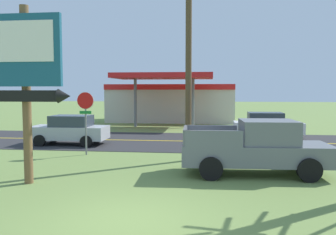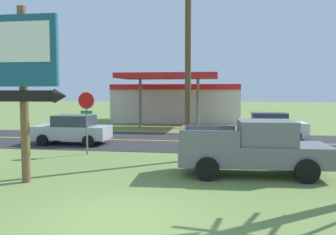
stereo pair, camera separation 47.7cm
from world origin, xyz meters
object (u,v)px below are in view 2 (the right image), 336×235
(stop_sign, at_px, (86,112))
(utility_pole, at_px, (188,51))
(pickup_grey_parked_on_lawn, at_px, (255,148))
(car_silver_near_lane, at_px, (73,130))
(car_white_mid_lane, at_px, (271,126))
(gas_station, at_px, (177,101))
(motel_sign, at_px, (23,68))

(stop_sign, xyz_separation_m, utility_pole, (4.84, -0.80, 2.67))
(utility_pole, bearing_deg, stop_sign, 170.62)
(utility_pole, distance_m, pickup_grey_parked_on_lawn, 5.06)
(car_silver_near_lane, height_order, car_white_mid_lane, same)
(stop_sign, distance_m, gas_station, 18.88)
(motel_sign, height_order, car_white_mid_lane, motel_sign)
(gas_station, relative_size, car_silver_near_lane, 2.86)
(car_silver_near_lane, bearing_deg, utility_pole, -28.64)
(motel_sign, distance_m, utility_pole, 6.69)
(gas_station, xyz_separation_m, car_white_mid_lane, (7.38, -11.84, -1.11))
(pickup_grey_parked_on_lawn, bearing_deg, gas_station, 104.16)
(motel_sign, relative_size, car_silver_near_lane, 1.36)
(car_white_mid_lane, bearing_deg, car_silver_near_lane, -160.56)
(gas_station, xyz_separation_m, pickup_grey_parked_on_lawn, (5.50, -21.80, -0.98))
(utility_pole, distance_m, car_silver_near_lane, 8.70)
(pickup_grey_parked_on_lawn, bearing_deg, car_silver_near_lane, 147.74)
(car_white_mid_lane, bearing_deg, gas_station, 121.95)
(stop_sign, height_order, car_white_mid_lane, stop_sign)
(gas_station, xyz_separation_m, car_silver_near_lane, (-3.95, -15.84, -1.11))
(gas_station, bearing_deg, motel_sign, -94.67)
(utility_pole, bearing_deg, gas_station, 98.41)
(car_silver_near_lane, bearing_deg, motel_sign, -76.43)
(motel_sign, bearing_deg, utility_pole, 42.74)
(utility_pole, bearing_deg, car_white_mid_lane, 59.90)
(stop_sign, bearing_deg, car_silver_near_lane, 124.25)
(motel_sign, distance_m, stop_sign, 5.56)
(motel_sign, xyz_separation_m, gas_station, (1.96, 24.06, -1.79))
(utility_pole, xyz_separation_m, pickup_grey_parked_on_lawn, (2.60, -2.22, -3.73))
(motel_sign, bearing_deg, car_white_mid_lane, 52.61)
(stop_sign, distance_m, utility_pole, 5.59)
(car_white_mid_lane, bearing_deg, stop_sign, -143.37)
(utility_pole, bearing_deg, car_silver_near_lane, 151.36)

